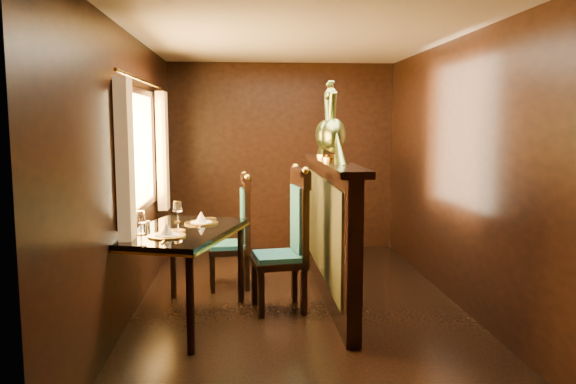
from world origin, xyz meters
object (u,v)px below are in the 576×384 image
at_px(chair_left, 292,235).
at_px(peacock_right, 327,121).
at_px(dining_table, 179,238).
at_px(peacock_left, 334,120).
at_px(chair_right, 239,228).

distance_m(chair_left, peacock_right, 1.25).
distance_m(dining_table, peacock_left, 1.74).
xyz_separation_m(dining_table, chair_left, (0.98, 0.29, -0.05)).
height_order(dining_table, chair_left, chair_left).
distance_m(chair_left, chair_right, 0.89).
height_order(chair_right, peacock_left, peacock_left).
bearing_deg(peacock_right, chair_right, 169.32).
bearing_deg(peacock_right, dining_table, -148.08).
bearing_deg(chair_left, chair_right, 115.41).
bearing_deg(chair_left, peacock_left, 6.19).
height_order(chair_left, peacock_left, peacock_left).
bearing_deg(chair_right, dining_table, -121.07).
bearing_deg(chair_left, dining_table, -171.83).
height_order(chair_left, chair_right, chair_left).
bearing_deg(dining_table, peacock_right, 48.91).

